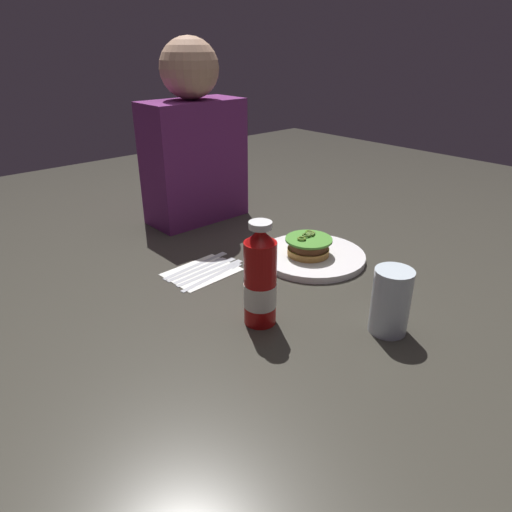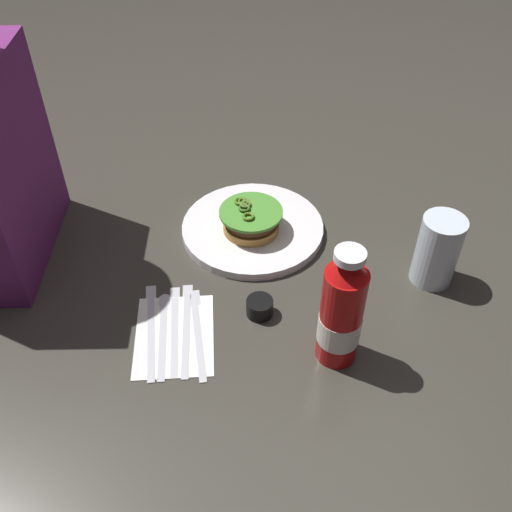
# 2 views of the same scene
# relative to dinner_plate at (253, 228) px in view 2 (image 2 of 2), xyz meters

# --- Properties ---
(ground_plane) EXTENTS (3.00, 3.00, 0.00)m
(ground_plane) POSITION_rel_dinner_plate_xyz_m (-0.05, -0.05, -0.01)
(ground_plane) COLOR #38362E
(dinner_plate) EXTENTS (0.28, 0.28, 0.02)m
(dinner_plate) POSITION_rel_dinner_plate_xyz_m (0.00, 0.00, 0.00)
(dinner_plate) COLOR white
(dinner_plate) RESTS_ON ground_plane
(burger_sandwich) EXTENTS (0.12, 0.12, 0.05)m
(burger_sandwich) POSITION_rel_dinner_plate_xyz_m (-0.01, 0.00, 0.03)
(burger_sandwich) COLOR #B4813B
(burger_sandwich) RESTS_ON dinner_plate
(ketchup_bottle) EXTENTS (0.07, 0.07, 0.22)m
(ketchup_bottle) POSITION_rel_dinner_plate_xyz_m (-0.31, -0.13, 0.09)
(ketchup_bottle) COLOR #B10F0E
(ketchup_bottle) RESTS_ON ground_plane
(water_glass) EXTENTS (0.08, 0.08, 0.14)m
(water_glass) POSITION_rel_dinner_plate_xyz_m (-0.14, -0.32, 0.06)
(water_glass) COLOR silver
(water_glass) RESTS_ON ground_plane
(condiment_cup) EXTENTS (0.05, 0.05, 0.03)m
(condiment_cup) POSITION_rel_dinner_plate_xyz_m (-0.22, -0.01, 0.01)
(condiment_cup) COLOR black
(condiment_cup) RESTS_ON ground_plane
(napkin) EXTENTS (0.18, 0.14, 0.00)m
(napkin) POSITION_rel_dinner_plate_xyz_m (-0.26, 0.13, -0.01)
(napkin) COLOR white
(napkin) RESTS_ON ground_plane
(fork_utensil) EXTENTS (0.20, 0.04, 0.00)m
(fork_utensil) POSITION_rel_dinner_plate_xyz_m (-0.24, 0.10, -0.00)
(fork_utensil) COLOR silver
(fork_utensil) RESTS_ON napkin
(table_knife) EXTENTS (0.21, 0.02, 0.00)m
(table_knife) POSITION_rel_dinner_plate_xyz_m (-0.24, 0.12, -0.00)
(table_knife) COLOR silver
(table_knife) RESTS_ON napkin
(butter_knife) EXTENTS (0.20, 0.03, 0.00)m
(butter_knife) POSITION_rel_dinner_plate_xyz_m (-0.24, 0.14, -0.00)
(butter_knife) COLOR silver
(butter_knife) RESTS_ON napkin
(spoon_utensil) EXTENTS (0.19, 0.03, 0.00)m
(spoon_utensil) POSITION_rel_dinner_plate_xyz_m (-0.24, 0.16, -0.00)
(spoon_utensil) COLOR silver
(spoon_utensil) RESTS_ON napkin
(steak_knife) EXTENTS (0.21, 0.04, 0.00)m
(steak_knife) POSITION_rel_dinner_plate_xyz_m (-0.24, 0.18, -0.00)
(steak_knife) COLOR silver
(steak_knife) RESTS_ON napkin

